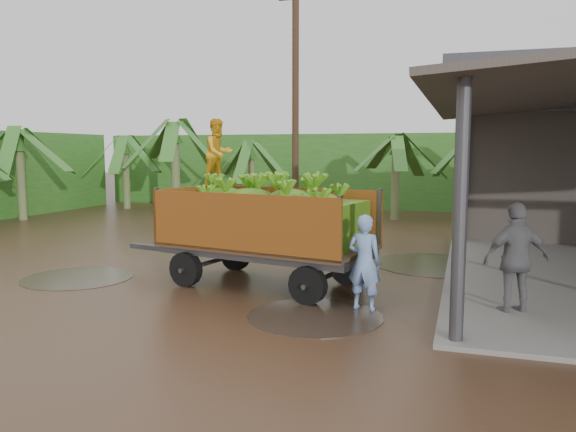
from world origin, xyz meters
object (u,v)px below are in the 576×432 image
Objects in this scene: man_grey at (516,259)px; man_blue at (364,262)px; utility_pole at (295,105)px; banana_trailer at (266,223)px.

man_blue is at bearing -15.05° from man_grey.
man_blue is 0.20× the size of utility_pole.
man_grey is at bearing 2.32° from banana_trailer.
utility_pole is at bearing -78.11° from man_grey.
man_blue is 2.54m from man_grey.
man_grey is (4.78, -0.79, -0.33)m from banana_trailer.
man_blue is at bearing -15.95° from banana_trailer.
banana_trailer reaches higher than man_grey.
man_blue is (2.28, -1.19, -0.46)m from banana_trailer.
banana_trailer is 0.70× the size of utility_pole.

